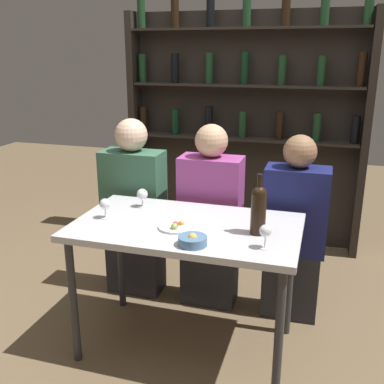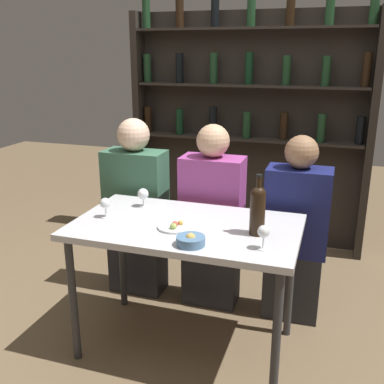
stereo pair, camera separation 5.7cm
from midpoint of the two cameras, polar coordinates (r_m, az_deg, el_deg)
name	(u,v)px [view 1 (the left image)]	position (r m, az deg, el deg)	size (l,w,h in m)	color
ground_plane	(187,345)	(2.82, -1.27, -18.84)	(10.00, 10.00, 0.00)	brown
dining_table	(186,237)	(2.47, -1.38, -5.75)	(1.23, 0.71, 0.77)	silver
wine_rack_wall	(244,119)	(3.93, 6.20, 9.18)	(2.04, 0.21, 2.11)	#28231E
wine_bottle	(259,208)	(2.29, 7.75, -1.98)	(0.08, 0.08, 0.32)	black
wine_glass_0	(142,195)	(2.70, -6.95, -0.37)	(0.07, 0.07, 0.11)	silver
wine_glass_1	(266,232)	(2.14, 8.56, -5.05)	(0.06, 0.06, 0.12)	silver
wine_glass_2	(105,205)	(2.55, -11.62, -1.60)	(0.06, 0.06, 0.11)	silver
food_plate_0	(176,227)	(2.38, -2.73, -4.42)	(0.19, 0.19, 0.04)	silver
snack_bowl	(193,240)	(2.18, -0.68, -6.17)	(0.14, 0.14, 0.06)	#4C7299
seated_person_left	(134,213)	(3.16, -7.85, -2.65)	(0.42, 0.22, 1.25)	#26262B
seated_person_center	(210,222)	(2.99, 1.78, -3.83)	(0.40, 0.22, 1.24)	#26262B
seated_person_right	(294,234)	(2.91, 12.27, -5.24)	(0.39, 0.22, 1.20)	#26262B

